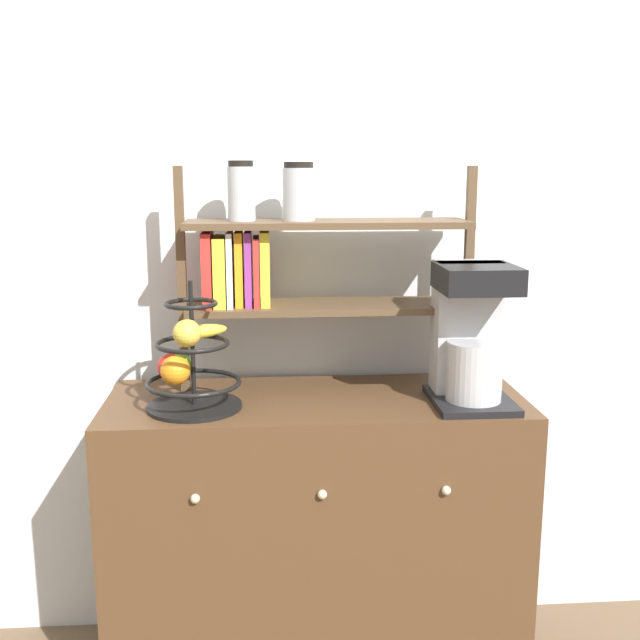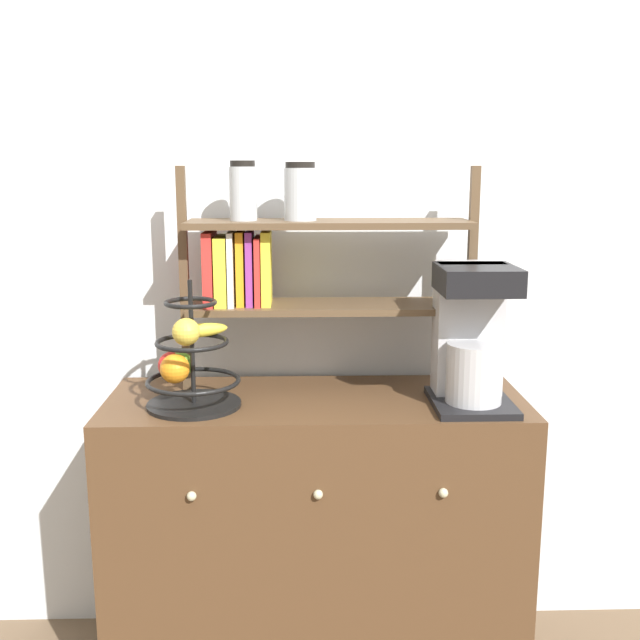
% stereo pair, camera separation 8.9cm
% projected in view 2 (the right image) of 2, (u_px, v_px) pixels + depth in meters
% --- Properties ---
extents(wall_back, '(7.00, 0.05, 2.60)m').
position_uv_depth(wall_back, '(313.00, 207.00, 2.17)').
color(wall_back, silver).
rests_on(wall_back, ground_plane).
extents(sideboard, '(1.12, 0.45, 0.80)m').
position_uv_depth(sideboard, '(316.00, 535.00, 2.10)').
color(sideboard, '#4C331E').
rests_on(sideboard, ground_plane).
extents(coffee_maker, '(0.20, 0.25, 0.37)m').
position_uv_depth(coffee_maker, '(471.00, 335.00, 1.94)').
color(coffee_maker, black).
rests_on(coffee_maker, sideboard).
extents(fruit_stand, '(0.24, 0.24, 0.33)m').
position_uv_depth(fruit_stand, '(187.00, 364.00, 1.93)').
color(fruit_stand, black).
rests_on(fruit_stand, sideboard).
extents(shelf_hutch, '(0.81, 0.20, 0.63)m').
position_uv_depth(shelf_hutch, '(289.00, 256.00, 2.03)').
color(shelf_hutch, brown).
rests_on(shelf_hutch, sideboard).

